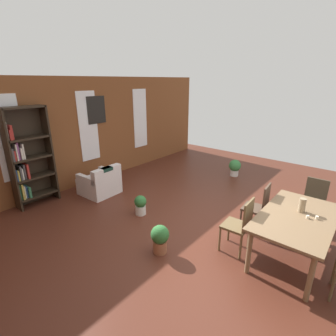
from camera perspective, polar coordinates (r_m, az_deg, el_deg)
The scene contains 18 objects.
ground_plane at distance 5.04m, azimuth 11.06°, elevation -13.72°, with size 10.61×10.61×0.00m, color #512519.
back_wall_brick at distance 7.20m, azimuth -17.69°, elevation 7.83°, with size 9.16×0.12×2.80m, color brown.
window_pane_0 at distance 6.31m, azimuth -32.06°, elevation 5.61°, with size 0.55×0.02×1.82m, color white.
window_pane_1 at distance 7.11m, azimuth -17.49°, elevation 8.88°, with size 0.55×0.02×1.82m, color white.
window_pane_2 at distance 8.28m, azimuth -6.29°, elevation 10.98°, with size 0.55×0.02×1.82m, color white.
dining_table at distance 4.42m, azimuth 27.01°, elevation -10.56°, with size 1.74×1.00×0.75m.
vase_on_table at distance 4.50m, azimuth 27.95°, elevation -7.40°, with size 0.10×0.10×0.23m, color #998466.
tealight_candle_0 at distance 4.37m, azimuth 28.92°, elevation -9.62°, with size 0.04×0.04×0.05m, color silver.
tealight_candle_1 at distance 4.42m, azimuth 30.50°, elevation -9.61°, with size 0.04×0.04×0.05m, color silver.
dining_chair_head_right at distance 5.60m, azimuth 29.87°, elevation -6.62°, with size 0.40×0.40×0.95m.
dining_chair_far_right at distance 4.99m, azimuth 19.74°, elevation -8.11°, with size 0.44×0.44×0.95m.
dining_chair_far_left at distance 4.34m, azimuth 15.94°, elevation -12.00°, with size 0.42×0.42×0.95m.
bookshelf_tall at distance 6.30m, azimuth -29.09°, elevation 1.74°, with size 0.88×0.33×2.20m.
armchair_white at distance 6.53m, azimuth -14.98°, elevation -3.35°, with size 0.84×0.84×0.75m.
potted_plant_by_shelf at distance 5.42m, azimuth -6.22°, elevation -8.17°, with size 0.26×0.26×0.43m.
potted_plant_corner at distance 7.74m, azimuth 14.79°, elevation 0.23°, with size 0.35×0.35×0.49m.
potted_plant_window at distance 4.29m, azimuth -1.82°, elevation -15.43°, with size 0.30×0.30×0.49m.
framed_picture at distance 7.21m, azimuth -15.87°, elevation 12.46°, with size 0.56×0.03×0.72m, color black.
Camera 1 is at (-3.78, -1.94, 2.71)m, focal length 27.08 mm.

